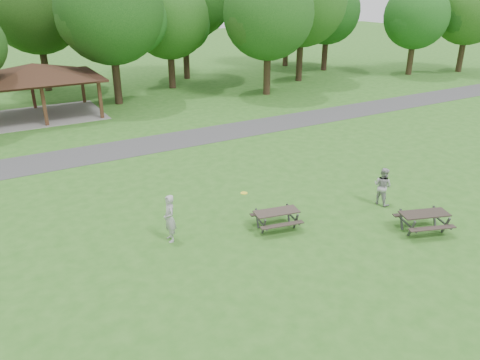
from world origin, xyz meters
The scene contains 17 objects.
ground centered at (0.00, 0.00, 0.00)m, with size 160.00×160.00×0.00m, color #2D681D.
asphalt_path centered at (0.00, 14.00, 0.01)m, with size 120.00×3.20×0.02m, color #3F3F41.
pavilion centered at (-4.00, 24.00, 3.06)m, with size 8.60×7.01×3.76m.
tree_row_e centered at (2.10, 25.03, 6.78)m, with size 8.40×8.00×11.02m.
tree_row_f centered at (8.09, 28.53, 5.84)m, with size 7.35×7.00×9.55m.
tree_row_g centered at (14.09, 22.03, 6.33)m, with size 7.77×7.40×10.25m.
tree_row_h centered at (20.10, 25.53, 7.03)m, with size 8.61×8.20×11.37m.
tree_row_i centered at (26.08, 29.03, 5.91)m, with size 7.14×6.80×9.52m.
tree_row_j centered at (32.08, 22.53, 5.56)m, with size 6.72×6.40×8.96m.
tree_deep_b centered at (-1.90, 33.03, 6.89)m, with size 8.40×8.00×11.13m.
tree_deep_d centered at (24.10, 33.53, 7.03)m, with size 8.40×8.00×11.27m.
tree_flank_right centered at (38.09, 21.03, 6.15)m, with size 7.56×7.20×9.97m.
picnic_table_middle centered at (1.36, 1.79, 0.55)m, with size 1.97×1.70×0.75m.
picnic_table_far centered at (6.11, -1.24, 0.59)m, with size 2.22×2.00×0.80m.
frisbee_in_flight centered at (0.28, 2.44, 1.48)m, with size 0.32×0.32×0.02m.
frisbee_thrower centered at (-2.58, 2.95, 0.91)m, with size 0.66×0.44×1.82m, color #A7A7AA.
frisbee_catcher centered at (6.51, 1.33, 0.83)m, with size 0.81×0.63×1.67m, color #A3A3A5.
Camera 1 is at (-7.92, -11.49, 8.86)m, focal length 35.00 mm.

